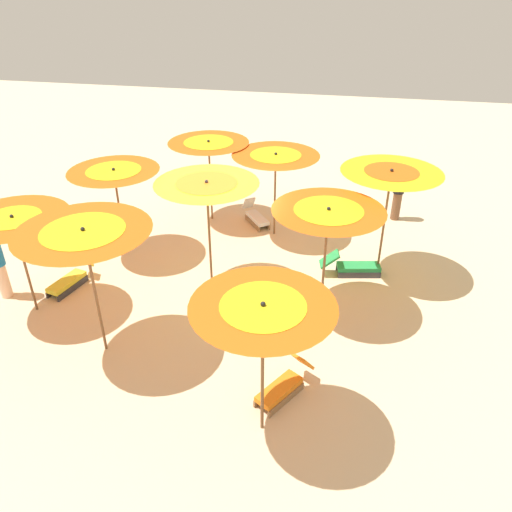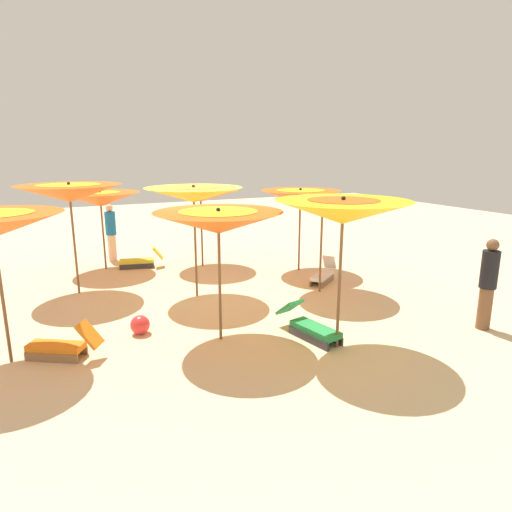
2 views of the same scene
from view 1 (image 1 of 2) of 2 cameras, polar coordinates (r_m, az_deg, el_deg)
ground at (r=11.27m, az=-3.99°, el=-3.09°), size 36.49×36.49×0.04m
beach_umbrella_0 at (r=10.42m, az=-25.75°, el=3.07°), size 2.08×2.08×2.17m
beach_umbrella_1 at (r=8.62m, az=-18.86°, el=1.70°), size 2.23×2.23×2.54m
beach_umbrella_2 at (r=6.70m, az=0.79°, el=-6.82°), size 1.98×1.98×2.39m
beach_umbrella_3 at (r=11.91m, az=-15.77°, el=8.67°), size 2.06×2.06×2.20m
beach_umbrella_4 at (r=10.08m, az=-5.59°, el=7.45°), size 2.10×2.10×2.50m
beach_umbrella_5 at (r=9.46m, az=8.17°, el=4.24°), size 2.13×2.13×2.30m
beach_umbrella_6 at (r=13.28m, az=-5.38°, el=12.07°), size 2.09×2.09×2.24m
beach_umbrella_7 at (r=12.41m, az=2.24°, el=10.69°), size 2.15×2.15×2.21m
beach_umbrella_8 at (r=10.89m, az=15.01°, el=8.37°), size 2.11×2.11×2.53m
lounger_0 at (r=11.70m, az=-20.43°, el=-2.53°), size 0.60×1.23×0.58m
lounger_1 at (r=13.65m, az=0.00°, el=4.49°), size 0.92×1.08×0.59m
lounger_2 at (r=11.63m, az=11.02°, el=-1.15°), size 1.42×0.62×0.57m
lounger_3 at (r=8.52m, az=3.10°, el=-14.46°), size 0.90×1.18×0.63m
beachgoer_0 at (r=14.15m, az=15.91°, el=7.29°), size 0.30×0.30×1.69m
beach_ball at (r=9.54m, az=1.74°, el=-8.79°), size 0.34×0.34×0.34m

